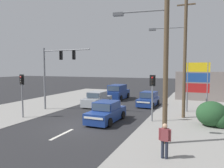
% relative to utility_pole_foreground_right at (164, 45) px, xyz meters
% --- Properties ---
extents(ground_plane, '(140.00, 140.00, 0.00)m').
position_rel_utility_pole_foreground_right_xyz_m(ground_plane, '(-6.00, 1.34, -5.31)').
color(ground_plane, '#28282B').
extents(lane_dash_near, '(0.20, 2.40, 0.01)m').
position_rel_utility_pole_foreground_right_xyz_m(lane_dash_near, '(-6.00, -0.66, -5.30)').
color(lane_dash_near, silver).
rests_on(lane_dash_near, ground).
extents(lane_dash_mid, '(0.20, 2.40, 0.01)m').
position_rel_utility_pole_foreground_right_xyz_m(lane_dash_mid, '(-6.00, 4.34, -5.30)').
color(lane_dash_mid, silver).
rests_on(lane_dash_mid, ground).
extents(lane_dash_far, '(0.20, 2.40, 0.01)m').
position_rel_utility_pole_foreground_right_xyz_m(lane_dash_far, '(-6.00, 9.34, -5.30)').
color(lane_dash_far, silver).
rests_on(lane_dash_far, ground).
extents(kerb_right_verge, '(10.00, 44.00, 0.02)m').
position_rel_utility_pole_foreground_right_xyz_m(kerb_right_verge, '(3.00, 3.34, -5.30)').
color(kerb_right_verge, gray).
rests_on(kerb_right_verge, ground).
extents(kerb_left_verge, '(8.00, 40.00, 0.02)m').
position_rel_utility_pole_foreground_right_xyz_m(kerb_left_verge, '(-14.50, 5.34, -5.30)').
color(kerb_left_verge, gray).
rests_on(kerb_left_verge, ground).
extents(utility_pole_foreground_right, '(3.78, 0.57, 9.89)m').
position_rel_utility_pole_foreground_right_xyz_m(utility_pole_foreground_right, '(0.00, 0.00, 0.00)').
color(utility_pole_foreground_right, brown).
rests_on(utility_pole_foreground_right, ground).
extents(utility_pole_midground_right, '(3.78, 0.56, 10.17)m').
position_rel_utility_pole_foreground_right_xyz_m(utility_pole_midground_right, '(0.55, 6.75, 0.14)').
color(utility_pole_midground_right, brown).
rests_on(utility_pole_midground_right, ground).
extents(traffic_signal_mast, '(5.28, 0.59, 6.00)m').
position_rel_utility_pole_foreground_right_xyz_m(traffic_signal_mast, '(-10.97, 5.46, -1.16)').
color(traffic_signal_mast, slate).
rests_on(traffic_signal_mast, ground).
extents(pedestal_signal_right_kerb, '(0.44, 0.29, 3.56)m').
position_rel_utility_pole_foreground_right_xyz_m(pedestal_signal_right_kerb, '(-1.47, 4.61, -2.89)').
color(pedestal_signal_right_kerb, slate).
rests_on(pedestal_signal_right_kerb, ground).
extents(pedestal_signal_left_kerb, '(0.44, 0.29, 3.56)m').
position_rel_utility_pole_foreground_right_xyz_m(pedestal_signal_left_kerb, '(-11.59, 1.91, -2.89)').
color(pedestal_signal_left_kerb, slate).
rests_on(pedestal_signal_left_kerb, ground).
extents(shopping_plaza_sign, '(2.10, 0.16, 4.60)m').
position_rel_utility_pole_foreground_right_xyz_m(shopping_plaza_sign, '(1.64, 9.52, -2.33)').
color(shopping_plaza_sign, slate).
rests_on(shopping_plaza_sign, ground).
extents(roadside_bush, '(2.18, 1.87, 1.78)m').
position_rel_utility_pole_foreground_right_xyz_m(roadside_bush, '(2.77, 4.75, -4.47)').
color(roadside_bush, '#234C28').
rests_on(roadside_bush, ground).
extents(sedan_oncoming_near, '(1.97, 4.28, 1.56)m').
position_rel_utility_pole_foreground_right_xyz_m(sedan_oncoming_near, '(-4.70, 3.29, -4.61)').
color(sedan_oncoming_near, navy).
rests_on(sedan_oncoming_near, ground).
extents(hatchback_receding_far, '(1.94, 3.72, 1.53)m').
position_rel_utility_pole_foreground_right_xyz_m(hatchback_receding_far, '(-3.18, 11.11, -4.61)').
color(hatchback_receding_far, navy).
rests_on(hatchback_receding_far, ground).
extents(suv_kerbside_parked, '(2.06, 4.54, 1.90)m').
position_rel_utility_pole_foreground_right_xyz_m(suv_kerbside_parked, '(-7.94, 14.51, -4.42)').
color(suv_kerbside_parked, navy).
rests_on(suv_kerbside_parked, ground).
extents(sedan_crossing_left, '(1.93, 4.26, 1.56)m').
position_rel_utility_pole_foreground_right_xyz_m(sedan_crossing_left, '(-8.26, 9.08, -4.61)').
color(sedan_crossing_left, '#A3A8AD').
rests_on(sedan_crossing_left, ground).
extents(pedestrian_at_kerb, '(0.56, 0.24, 1.63)m').
position_rel_utility_pole_foreground_right_xyz_m(pedestrian_at_kerb, '(0.43, -1.99, -4.38)').
color(pedestrian_at_kerb, '#232838').
rests_on(pedestrian_at_kerb, ground).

